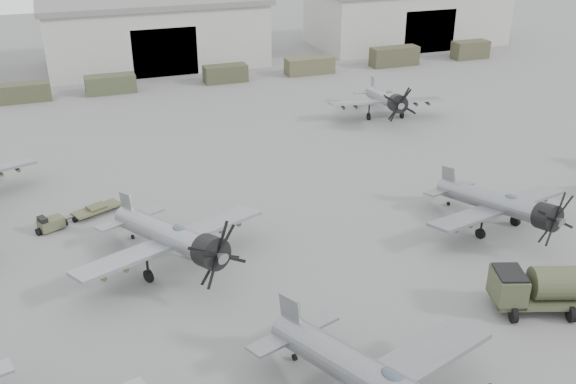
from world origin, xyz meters
name	(u,v)px	position (x,y,z in m)	size (l,w,h in m)	color
ground	(358,329)	(0.00, 0.00, 0.00)	(220.00, 220.00, 0.00)	slate
hangar_center	(155,31)	(0.00, 61.96, 4.37)	(29.00, 14.80, 8.70)	#AFAFA4
hangar_right	(406,14)	(38.00, 61.96, 4.37)	(29.00, 14.80, 8.70)	#AFAFA4
support_truck_2	(25,92)	(-16.71, 50.00, 1.01)	(5.51, 2.20, 2.02)	#3C3D28
support_truck_3	(111,84)	(-7.41, 50.00, 1.04)	(5.67, 2.20, 2.08)	#3C432B
support_truck_4	(225,74)	(6.29, 50.00, 1.02)	(5.25, 2.20, 2.05)	#3A3C27
support_truck_5	(310,66)	(17.40, 50.00, 1.05)	(6.24, 2.20, 2.09)	#4B4A31
support_truck_6	(394,56)	(29.60, 50.00, 1.25)	(6.52, 2.20, 2.49)	#3D3D28
support_truck_7	(470,50)	(41.56, 50.00, 1.20)	(5.09, 2.20, 2.41)	#40402A
aircraft_mid_1	(174,238)	(-7.95, 9.17, 2.30)	(12.47, 11.28, 5.06)	gray
aircraft_mid_2	(503,205)	(13.80, 6.37, 2.09)	(11.55, 10.40, 4.59)	gray
aircraft_far_1	(387,99)	(17.94, 30.51, 2.13)	(11.79, 10.61, 4.68)	#96999E
fuel_tanker	(554,286)	(10.84, -2.07, 1.52)	(7.24, 4.40, 2.65)	#3F432C
tug_trailer	(69,218)	(-13.83, 17.88, 0.45)	(5.94, 3.52, 1.21)	#474930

